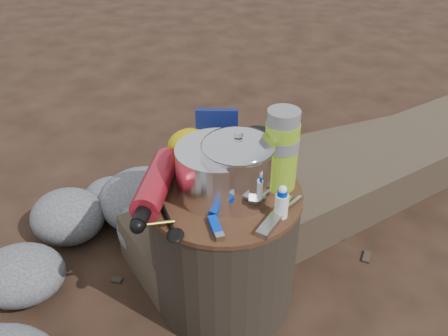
# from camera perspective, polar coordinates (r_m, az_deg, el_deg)

# --- Properties ---
(ground) EXTENTS (60.00, 60.00, 0.00)m
(ground) POSITION_cam_1_polar(r_m,az_deg,el_deg) (1.57, 0.00, -14.84)
(ground) COLOR #2F1F15
(ground) RESTS_ON ground
(stump) EXTENTS (0.43, 0.43, 0.40)m
(stump) POSITION_cam_1_polar(r_m,az_deg,el_deg) (1.42, 0.00, -9.47)
(stump) COLOR black
(stump) RESTS_ON ground
(rock_ring) EXTENTS (0.50, 1.09, 0.22)m
(rock_ring) POSITION_cam_1_polar(r_m,az_deg,el_deg) (1.51, -16.14, -12.82)
(rock_ring) COLOR #5A5A5F
(rock_ring) RESTS_ON ground
(log_main) EXTENTS (1.90, 1.64, 0.18)m
(log_main) POSITION_cam_1_polar(r_m,az_deg,el_deg) (2.06, 18.25, 0.06)
(log_main) COLOR #413428
(log_main) RESTS_ON ground
(log_small) EXTENTS (1.05, 0.69, 0.09)m
(log_small) POSITION_cam_1_polar(r_m,az_deg,el_deg) (2.20, 11.15, 1.96)
(log_small) COLOR #413428
(log_small) RESTS_ON ground
(foil_windscreen) EXTENTS (0.23, 0.23, 0.14)m
(foil_windscreen) POSITION_cam_1_polar(r_m,az_deg,el_deg) (1.26, -0.69, -0.35)
(foil_windscreen) COLOR silver
(foil_windscreen) RESTS_ON stump
(camping_pot) EXTENTS (0.19, 0.19, 0.19)m
(camping_pot) POSITION_cam_1_polar(r_m,az_deg,el_deg) (1.23, 1.68, 0.10)
(camping_pot) COLOR silver
(camping_pot) RESTS_ON stump
(fuel_bottle) EXTENTS (0.08, 0.32, 0.08)m
(fuel_bottle) POSITION_cam_1_polar(r_m,az_deg,el_deg) (1.27, -8.29, -1.95)
(fuel_bottle) COLOR #A41826
(fuel_bottle) RESTS_ON stump
(thermos) EXTENTS (0.09, 0.09, 0.23)m
(thermos) POSITION_cam_1_polar(r_m,az_deg,el_deg) (1.27, 6.99, 2.19)
(thermos) COLOR #88B520
(thermos) RESTS_ON stump
(travel_mug) EXTENTS (0.07, 0.07, 0.11)m
(travel_mug) POSITION_cam_1_polar(r_m,az_deg,el_deg) (1.39, 4.00, 2.38)
(travel_mug) COLOR black
(travel_mug) RESTS_ON stump
(stuff_sack) EXTENTS (0.16, 0.13, 0.11)m
(stuff_sack) POSITION_cam_1_polar(r_m,az_deg,el_deg) (1.40, -3.75, 2.65)
(stuff_sack) COLOR #C5A907
(stuff_sack) RESTS_ON stump
(food_pouch) EXTENTS (0.13, 0.04, 0.16)m
(food_pouch) POSITION_cam_1_polar(r_m,az_deg,el_deg) (1.41, -0.87, 4.07)
(food_pouch) COLOR #0A1348
(food_pouch) RESTS_ON stump
(lighter) EXTENTS (0.05, 0.09, 0.02)m
(lighter) POSITION_cam_1_polar(r_m,az_deg,el_deg) (1.17, -1.09, -7.00)
(lighter) COLOR #0030C6
(lighter) RESTS_ON stump
(multitool) EXTENTS (0.07, 0.11, 0.02)m
(multitool) POSITION_cam_1_polar(r_m,az_deg,el_deg) (1.18, 5.74, -6.72)
(multitool) COLOR #AEAEB3
(multitool) RESTS_ON stump
(pot_grabber) EXTENTS (0.09, 0.13, 0.01)m
(pot_grabber) POSITION_cam_1_polar(r_m,az_deg,el_deg) (1.24, 7.24, -4.93)
(pot_grabber) COLOR #AEAEB3
(pot_grabber) RESTS_ON stump
(spork) EXTENTS (0.11, 0.17, 0.01)m
(spork) POSITION_cam_1_polar(r_m,az_deg,el_deg) (1.21, -6.98, -5.83)
(spork) COLOR black
(spork) RESTS_ON stump
(squeeze_bottle) EXTENTS (0.04, 0.04, 0.08)m
(squeeze_bottle) POSITION_cam_1_polar(r_m,az_deg,el_deg) (1.20, 7.03, -4.25)
(squeeze_bottle) COLOR white
(squeeze_bottle) RESTS_ON stump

